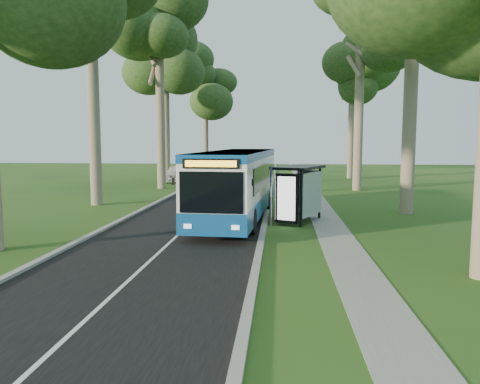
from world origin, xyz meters
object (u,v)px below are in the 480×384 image
object	(u,v)px
bus_stop_sign	(271,189)
bus_shelter	(302,183)
litter_bin	(287,206)
car_silver	(190,172)
bus	(238,184)
car_white	(177,173)

from	to	relation	value
bus_stop_sign	bus_shelter	world-z (taller)	bus_stop_sign
litter_bin	car_silver	bearing A→B (deg)	112.48
bus	car_white	bearing A→B (deg)	114.15
bus_stop_sign	litter_bin	xyz separation A→B (m)	(0.80, 2.83, -1.19)
bus_stop_sign	bus_shelter	bearing A→B (deg)	35.52
bus	bus_shelter	size ratio (longest dim) A/B	3.65
car_white	bus_shelter	bearing A→B (deg)	-67.40
litter_bin	car_white	size ratio (longest dim) A/B	0.22
car_white	car_silver	world-z (taller)	car_white
litter_bin	bus	bearing A→B (deg)	-161.11
bus_stop_sign	car_silver	world-z (taller)	bus_stop_sign
bus_shelter	litter_bin	distance (m)	2.42
car_silver	bus_shelter	bearing A→B (deg)	-63.66
bus_shelter	car_silver	size ratio (longest dim) A/B	0.84
car_silver	bus_stop_sign	bearing A→B (deg)	-67.20
bus_stop_sign	litter_bin	bearing A→B (deg)	76.27
bus_stop_sign	litter_bin	distance (m)	3.17
bus_shelter	car_white	world-z (taller)	bus_shelter
bus	car_silver	distance (m)	25.15
bus_shelter	car_white	size ratio (longest dim) A/B	0.75
car_silver	litter_bin	bearing A→B (deg)	-63.42
bus	bus_shelter	world-z (taller)	bus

